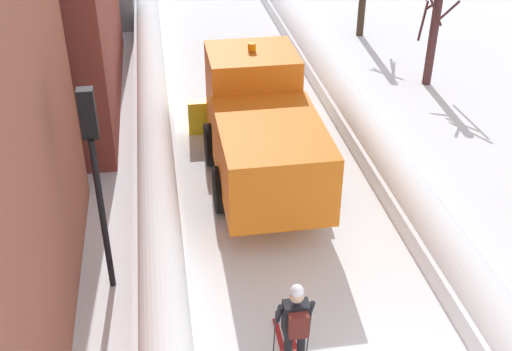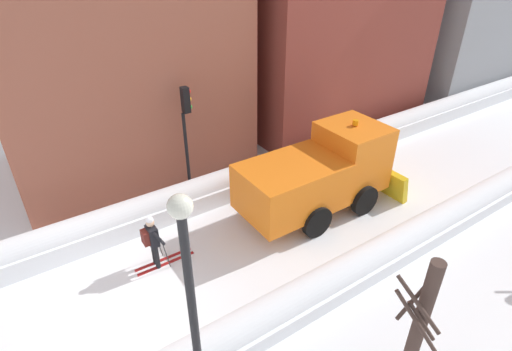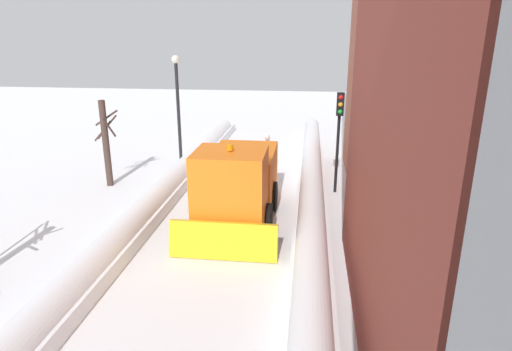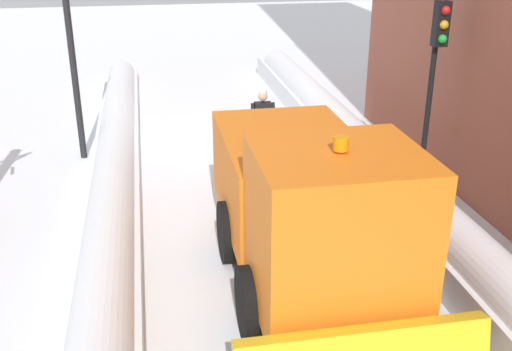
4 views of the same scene
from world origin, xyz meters
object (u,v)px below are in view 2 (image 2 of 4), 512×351
at_px(skier, 153,239).
at_px(street_lamp, 190,292).
at_px(traffic_light_pole, 187,121).
at_px(plow_truck, 321,173).
at_px(bare_tree_near, 417,331).

xyz_separation_m(skier, street_lamp, (4.52, -0.78, 2.38)).
xyz_separation_m(traffic_light_pole, street_lamp, (7.63, -3.52, 0.46)).
distance_m(plow_truck, skier, 6.07).
height_order(plow_truck, traffic_light_pole, traffic_light_pole).
bearing_deg(traffic_light_pole, street_lamp, -24.77).
relative_size(plow_truck, skier, 3.31).
distance_m(traffic_light_pole, street_lamp, 8.42).
bearing_deg(bare_tree_near, street_lamp, -119.30).
bearing_deg(skier, plow_truck, 85.75).
bearing_deg(street_lamp, plow_truck, 120.86).
bearing_deg(skier, traffic_light_pole, 138.58).
xyz_separation_m(traffic_light_pole, bare_tree_near, (9.73, 0.22, -1.00)).
xyz_separation_m(plow_truck, skier, (-0.45, -6.04, -0.48)).
xyz_separation_m(plow_truck, bare_tree_near, (6.17, -3.08, 0.45)).
height_order(street_lamp, bare_tree_near, street_lamp).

